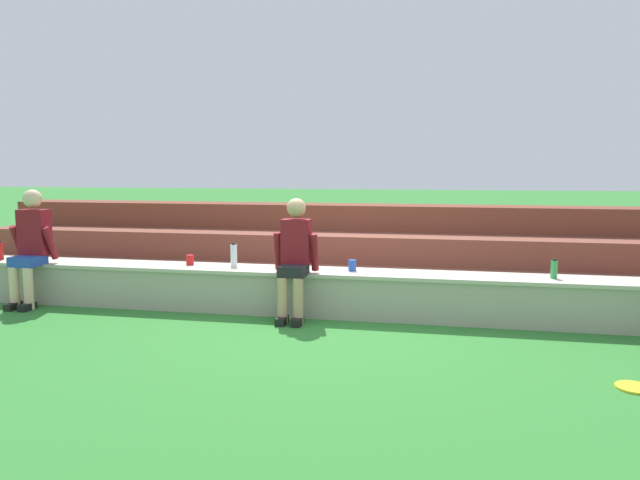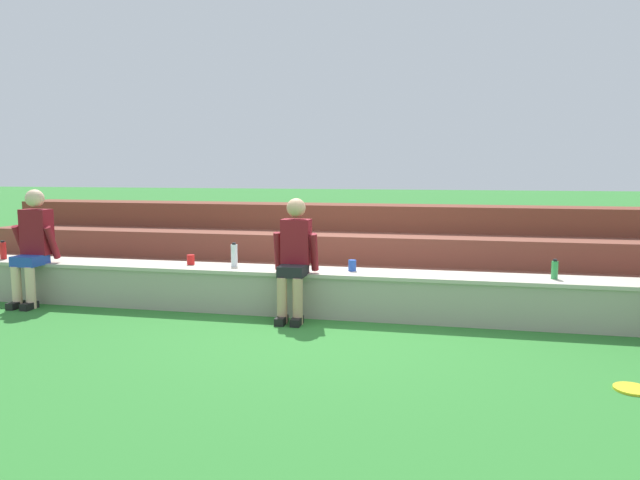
{
  "view_description": "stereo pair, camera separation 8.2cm",
  "coord_description": "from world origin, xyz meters",
  "px_view_note": "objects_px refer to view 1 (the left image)",
  "views": [
    {
      "loc": [
        1.14,
        -6.07,
        1.65
      ],
      "look_at": [
        -0.14,
        0.26,
        0.85
      ],
      "focal_mm": 32.5,
      "sensor_mm": 36.0,
      "label": 1
    },
    {
      "loc": [
        1.22,
        -6.05,
        1.65
      ],
      "look_at": [
        -0.14,
        0.26,
        0.85
      ],
      "focal_mm": 32.5,
      "sensor_mm": 36.0,
      "label": 2
    }
  ],
  "objects_px": {
    "water_bottle_center_gap": "(234,255)",
    "frisbee": "(634,388)",
    "plastic_cup_middle": "(190,260)",
    "person_far_left": "(31,244)",
    "plastic_cup_right_end": "(352,265)",
    "person_left_of_center": "(295,256)",
    "water_bottle_mid_left": "(554,269)",
    "water_bottle_mid_right": "(0,251)"
  },
  "relations": [
    {
      "from": "water_bottle_center_gap",
      "to": "frisbee",
      "type": "bearing_deg",
      "value": -25.35
    },
    {
      "from": "plastic_cup_middle",
      "to": "person_far_left",
      "type": "bearing_deg",
      "value": -170.06
    },
    {
      "from": "plastic_cup_right_end",
      "to": "plastic_cup_middle",
      "type": "xyz_separation_m",
      "value": [
        -1.96,
        0.02,
        -0.0
      ]
    },
    {
      "from": "water_bottle_center_gap",
      "to": "frisbee",
      "type": "xyz_separation_m",
      "value": [
        3.81,
        -1.81,
        -0.63
      ]
    },
    {
      "from": "person_left_of_center",
      "to": "plastic_cup_middle",
      "type": "height_order",
      "value": "person_left_of_center"
    },
    {
      "from": "person_far_left",
      "to": "plastic_cup_right_end",
      "type": "xyz_separation_m",
      "value": [
        3.85,
        0.31,
        -0.18
      ]
    },
    {
      "from": "plastic_cup_right_end",
      "to": "frisbee",
      "type": "relative_size",
      "value": 0.47
    },
    {
      "from": "water_bottle_mid_left",
      "to": "plastic_cup_middle",
      "type": "distance_m",
      "value": 4.1
    },
    {
      "from": "water_bottle_mid_left",
      "to": "plastic_cup_right_end",
      "type": "distance_m",
      "value": 2.14
    },
    {
      "from": "person_left_of_center",
      "to": "frisbee",
      "type": "height_order",
      "value": "person_left_of_center"
    },
    {
      "from": "person_far_left",
      "to": "water_bottle_mid_right",
      "type": "bearing_deg",
      "value": 160.21
    },
    {
      "from": "plastic_cup_right_end",
      "to": "frisbee",
      "type": "distance_m",
      "value": 3.05
    },
    {
      "from": "water_bottle_center_gap",
      "to": "water_bottle_mid_left",
      "type": "bearing_deg",
      "value": -0.63
    },
    {
      "from": "person_left_of_center",
      "to": "water_bottle_center_gap",
      "type": "bearing_deg",
      "value": 157.45
    },
    {
      "from": "person_left_of_center",
      "to": "frisbee",
      "type": "relative_size",
      "value": 4.96
    },
    {
      "from": "water_bottle_mid_left",
      "to": "frisbee",
      "type": "bearing_deg",
      "value": -81.31
    },
    {
      "from": "water_bottle_center_gap",
      "to": "plastic_cup_right_end",
      "type": "bearing_deg",
      "value": -0.55
    },
    {
      "from": "person_far_left",
      "to": "person_left_of_center",
      "type": "distance_m",
      "value": 3.26
    },
    {
      "from": "person_left_of_center",
      "to": "water_bottle_center_gap",
      "type": "distance_m",
      "value": 0.89
    },
    {
      "from": "person_left_of_center",
      "to": "water_bottle_center_gap",
      "type": "relative_size",
      "value": 4.73
    },
    {
      "from": "person_far_left",
      "to": "water_bottle_center_gap",
      "type": "bearing_deg",
      "value": 7.56
    },
    {
      "from": "person_far_left",
      "to": "plastic_cup_right_end",
      "type": "distance_m",
      "value": 3.87
    },
    {
      "from": "frisbee",
      "to": "plastic_cup_right_end",
      "type": "bearing_deg",
      "value": 143.32
    },
    {
      "from": "plastic_cup_right_end",
      "to": "person_far_left",
      "type": "bearing_deg",
      "value": -175.38
    },
    {
      "from": "person_left_of_center",
      "to": "plastic_cup_right_end",
      "type": "distance_m",
      "value": 0.68
    },
    {
      "from": "water_bottle_mid_left",
      "to": "plastic_cup_right_end",
      "type": "xyz_separation_m",
      "value": [
        -2.14,
        0.03,
        -0.04
      ]
    },
    {
      "from": "water_bottle_center_gap",
      "to": "plastic_cup_right_end",
      "type": "xyz_separation_m",
      "value": [
        1.41,
        -0.01,
        -0.07
      ]
    },
    {
      "from": "frisbee",
      "to": "water_bottle_center_gap",
      "type": "bearing_deg",
      "value": 154.65
    },
    {
      "from": "person_left_of_center",
      "to": "plastic_cup_middle",
      "type": "bearing_deg",
      "value": 165.83
    },
    {
      "from": "water_bottle_mid_right",
      "to": "plastic_cup_right_end",
      "type": "xyz_separation_m",
      "value": [
        4.47,
        0.09,
        -0.05
      ]
    },
    {
      "from": "water_bottle_center_gap",
      "to": "frisbee",
      "type": "height_order",
      "value": "water_bottle_center_gap"
    },
    {
      "from": "water_bottle_center_gap",
      "to": "frisbee",
      "type": "relative_size",
      "value": 1.05
    },
    {
      "from": "water_bottle_center_gap",
      "to": "water_bottle_mid_right",
      "type": "xyz_separation_m",
      "value": [
        -3.06,
        -0.1,
        -0.02
      ]
    },
    {
      "from": "water_bottle_mid_right",
      "to": "plastic_cup_right_end",
      "type": "height_order",
      "value": "water_bottle_mid_right"
    },
    {
      "from": "person_far_left",
      "to": "water_bottle_center_gap",
      "type": "distance_m",
      "value": 2.47
    },
    {
      "from": "water_bottle_mid_right",
      "to": "frisbee",
      "type": "bearing_deg",
      "value": -13.92
    },
    {
      "from": "person_far_left",
      "to": "frisbee",
      "type": "distance_m",
      "value": 6.47
    },
    {
      "from": "water_bottle_center_gap",
      "to": "person_left_of_center",
      "type": "bearing_deg",
      "value": -22.55
    },
    {
      "from": "water_bottle_center_gap",
      "to": "plastic_cup_right_end",
      "type": "height_order",
      "value": "water_bottle_center_gap"
    },
    {
      "from": "person_far_left",
      "to": "frisbee",
      "type": "relative_size",
      "value": 5.23
    },
    {
      "from": "person_left_of_center",
      "to": "water_bottle_mid_right",
      "type": "height_order",
      "value": "person_left_of_center"
    },
    {
      "from": "plastic_cup_right_end",
      "to": "frisbee",
      "type": "xyz_separation_m",
      "value": [
        2.41,
        -1.79,
        -0.56
      ]
    }
  ]
}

